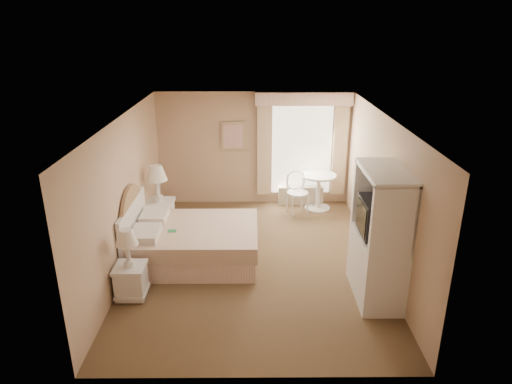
{
  "coord_description": "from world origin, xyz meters",
  "views": [
    {
      "loc": [
        -0.02,
        -6.96,
        3.91
      ],
      "look_at": [
        0.03,
        0.3,
        1.16
      ],
      "focal_mm": 32.0,
      "sensor_mm": 36.0,
      "label": 1
    }
  ],
  "objects_px": {
    "nightstand_far": "(159,208)",
    "armoire": "(379,246)",
    "round_table": "(318,186)",
    "cafe_chair": "(297,189)",
    "nightstand_near": "(130,273)",
    "bed": "(189,242)"
  },
  "relations": [
    {
      "from": "nightstand_near",
      "to": "cafe_chair",
      "type": "height_order",
      "value": "nightstand_near"
    },
    {
      "from": "nightstand_near",
      "to": "armoire",
      "type": "bearing_deg",
      "value": 0.43
    },
    {
      "from": "nightstand_far",
      "to": "round_table",
      "type": "relative_size",
      "value": 1.69
    },
    {
      "from": "nightstand_near",
      "to": "round_table",
      "type": "relative_size",
      "value": 1.38
    },
    {
      "from": "armoire",
      "to": "round_table",
      "type": "bearing_deg",
      "value": 96.92
    },
    {
      "from": "round_table",
      "to": "armoire",
      "type": "distance_m",
      "value": 3.43
    },
    {
      "from": "cafe_chair",
      "to": "armoire",
      "type": "bearing_deg",
      "value": -89.1
    },
    {
      "from": "nightstand_far",
      "to": "round_table",
      "type": "bearing_deg",
      "value": 19.58
    },
    {
      "from": "bed",
      "to": "cafe_chair",
      "type": "relative_size",
      "value": 2.31
    },
    {
      "from": "nightstand_far",
      "to": "bed",
      "type": "bearing_deg",
      "value": -57.82
    },
    {
      "from": "nightstand_far",
      "to": "armoire",
      "type": "distance_m",
      "value": 4.3
    },
    {
      "from": "armoire",
      "to": "cafe_chair",
      "type": "bearing_deg",
      "value": 105.79
    },
    {
      "from": "round_table",
      "to": "armoire",
      "type": "bearing_deg",
      "value": -83.08
    },
    {
      "from": "nightstand_near",
      "to": "round_table",
      "type": "distance_m",
      "value": 4.71
    },
    {
      "from": "round_table",
      "to": "armoire",
      "type": "height_order",
      "value": "armoire"
    },
    {
      "from": "bed",
      "to": "cafe_chair",
      "type": "xyz_separation_m",
      "value": [
        2.03,
        2.09,
        0.18
      ]
    },
    {
      "from": "bed",
      "to": "nightstand_near",
      "type": "height_order",
      "value": "bed"
    },
    {
      "from": "nightstand_near",
      "to": "armoire",
      "type": "relative_size",
      "value": 0.55
    },
    {
      "from": "round_table",
      "to": "cafe_chair",
      "type": "xyz_separation_m",
      "value": [
        -0.49,
        -0.21,
        0.01
      ]
    },
    {
      "from": "nightstand_near",
      "to": "cafe_chair",
      "type": "xyz_separation_m",
      "value": [
        2.75,
        3.21,
        0.12
      ]
    },
    {
      "from": "nightstand_near",
      "to": "nightstand_far",
      "type": "distance_m",
      "value": 2.27
    },
    {
      "from": "round_table",
      "to": "cafe_chair",
      "type": "relative_size",
      "value": 0.86
    }
  ]
}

